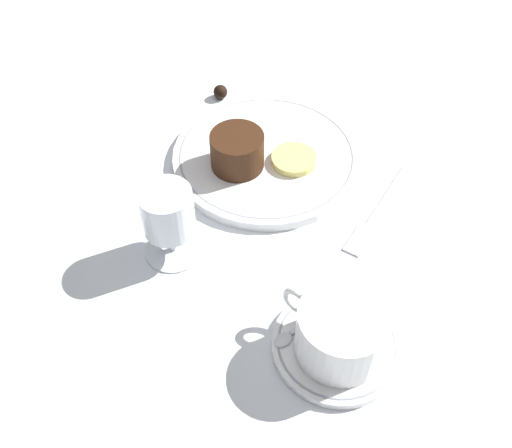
% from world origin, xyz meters
% --- Properties ---
extents(ground_plane, '(3.00, 3.00, 0.00)m').
position_xyz_m(ground_plane, '(0.00, 0.00, 0.00)').
color(ground_plane, white).
extents(dinner_plate, '(0.26, 0.26, 0.01)m').
position_xyz_m(dinner_plate, '(-0.02, -0.02, 0.01)').
color(dinner_plate, white).
rests_on(dinner_plate, ground_plane).
extents(saucer, '(0.14, 0.14, 0.01)m').
position_xyz_m(saucer, '(-0.25, 0.16, 0.01)').
color(saucer, white).
rests_on(saucer, ground_plane).
extents(coffee_cup, '(0.12, 0.09, 0.06)m').
position_xyz_m(coffee_cup, '(-0.25, 0.17, 0.04)').
color(coffee_cup, white).
rests_on(coffee_cup, saucer).
extents(spoon, '(0.03, 0.12, 0.00)m').
position_xyz_m(spoon, '(-0.21, 0.16, 0.01)').
color(spoon, silver).
rests_on(spoon, saucer).
extents(wine_glass, '(0.07, 0.07, 0.10)m').
position_xyz_m(wine_glass, '(-0.02, 0.17, 0.06)').
color(wine_glass, silver).
rests_on(wine_glass, ground_plane).
extents(fork, '(0.04, 0.18, 0.01)m').
position_xyz_m(fork, '(-0.19, -0.02, 0.00)').
color(fork, silver).
rests_on(fork, ground_plane).
extents(dessert_cake, '(0.07, 0.07, 0.05)m').
position_xyz_m(dessert_cake, '(0.00, 0.02, 0.04)').
color(dessert_cake, '#381E0F').
rests_on(dessert_cake, dinner_plate).
extents(pineapple_slice, '(0.06, 0.06, 0.01)m').
position_xyz_m(pineapple_slice, '(-0.06, -0.03, 0.02)').
color(pineapple_slice, '#EFE075').
rests_on(pineapple_slice, dinner_plate).
extents(chocolate_truffle, '(0.02, 0.02, 0.02)m').
position_xyz_m(chocolate_truffle, '(0.12, -0.09, 0.01)').
color(chocolate_truffle, black).
rests_on(chocolate_truffle, ground_plane).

